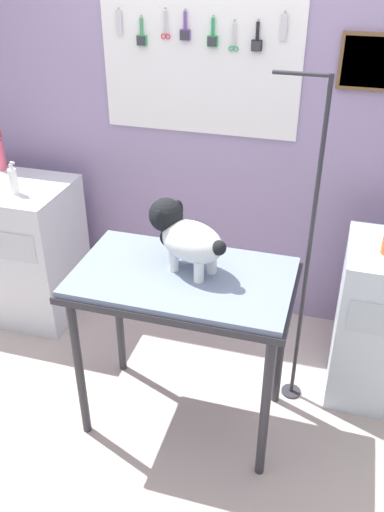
{
  "coord_description": "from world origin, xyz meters",
  "views": [
    {
      "loc": [
        0.74,
        -1.82,
        2.26
      ],
      "look_at": [
        0.16,
        0.15,
        1.03
      ],
      "focal_mm": 38.28,
      "sensor_mm": 36.0,
      "label": 1
    }
  ],
  "objects_px": {
    "grooming_table": "(183,292)",
    "grooming_arm": "(305,269)",
    "counter_left": "(14,249)",
    "dog": "(184,236)"
  },
  "relations": [
    {
      "from": "grooming_arm",
      "to": "counter_left",
      "type": "bearing_deg",
      "value": 170.48
    },
    {
      "from": "dog",
      "to": "grooming_arm",
      "type": "bearing_deg",
      "value": 26.62
    },
    {
      "from": "grooming_table",
      "to": "counter_left",
      "type": "relative_size",
      "value": 1.13
    },
    {
      "from": "grooming_table",
      "to": "counter_left",
      "type": "xyz_separation_m",
      "value": [
        -1.36,
        0.64,
        -0.35
      ]
    },
    {
      "from": "dog",
      "to": "counter_left",
      "type": "height_order",
      "value": "dog"
    },
    {
      "from": "grooming_table",
      "to": "grooming_arm",
      "type": "height_order",
      "value": "grooming_arm"
    },
    {
      "from": "grooming_arm",
      "to": "dog",
      "type": "height_order",
      "value": "grooming_arm"
    },
    {
      "from": "grooming_arm",
      "to": "counter_left",
      "type": "relative_size",
      "value": 1.93
    },
    {
      "from": "grooming_table",
      "to": "dog",
      "type": "xyz_separation_m",
      "value": [
        -0.01,
        0.06,
        0.27
      ]
    },
    {
      "from": "grooming_arm",
      "to": "grooming_table",
      "type": "bearing_deg",
      "value": -148.34
    }
  ]
}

